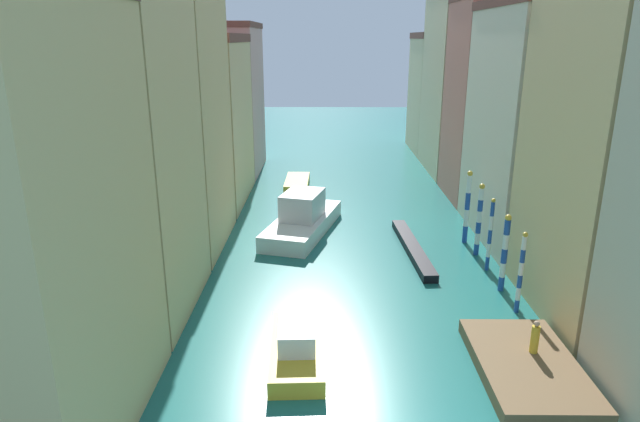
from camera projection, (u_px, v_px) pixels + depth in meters
ground_plane at (352, 228)px, 41.92m from camera, size 154.00×154.00×0.00m
building_left_0 at (4, 228)px, 18.21m from camera, size 7.39×9.90×15.72m
building_left_1 at (105, 111)px, 26.53m from camera, size 7.39×9.15×20.98m
building_left_2 at (164, 120)px, 36.22m from camera, size 7.39×9.81×17.46m
building_left_3 at (202, 120)px, 47.39m from camera, size 7.39×11.92×14.25m
building_left_4 at (225, 99)px, 57.96m from camera, size 7.39×10.69×15.43m
building_right_1 at (630, 131)px, 26.53m from camera, size 7.39×10.33×19.12m
building_right_2 at (538, 123)px, 37.97m from camera, size 7.39×12.06×16.44m
building_right_3 at (495, 99)px, 47.66m from camera, size 7.39×8.73×17.61m
building_right_4 at (466, 82)px, 57.62m from camera, size 7.39×12.11×18.94m
building_right_5 at (442, 93)px, 68.95m from camera, size 7.39×10.49×14.55m
waterfront_dock at (527, 367)px, 23.66m from camera, size 4.19×7.20×0.65m
person_on_dock at (535, 338)px, 23.96m from camera, size 0.36×0.36×1.54m
mooring_pole_0 at (521, 272)px, 28.40m from camera, size 0.27×0.27×4.50m
mooring_pole_1 at (505, 252)px, 30.88m from camera, size 0.37×0.37×4.59m
mooring_pole_2 at (490, 234)px, 33.64m from camera, size 0.27×0.27×4.68m
mooring_pole_3 at (479, 219)px, 36.05m from camera, size 0.37×0.37×4.92m
mooring_pole_4 at (467, 206)px, 38.20m from camera, size 0.38×0.38×5.22m
vaporetto_white at (303, 219)px, 40.74m from camera, size 5.95×10.54×3.10m
gondola_black at (412, 248)px, 37.25m from camera, size 1.59×10.38×0.53m
motorboat_0 at (297, 183)px, 53.27m from camera, size 2.27×5.96×0.82m
motorboat_1 at (297, 346)px, 24.64m from camera, size 2.63×6.05×1.80m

